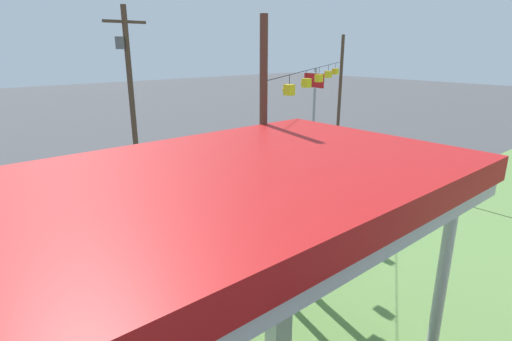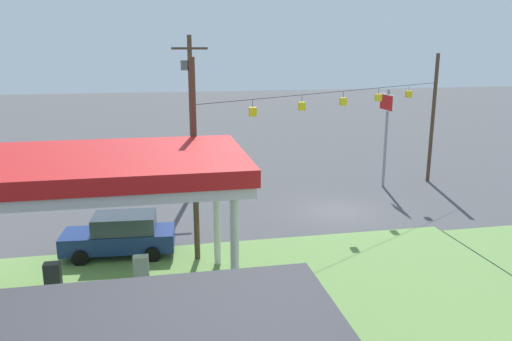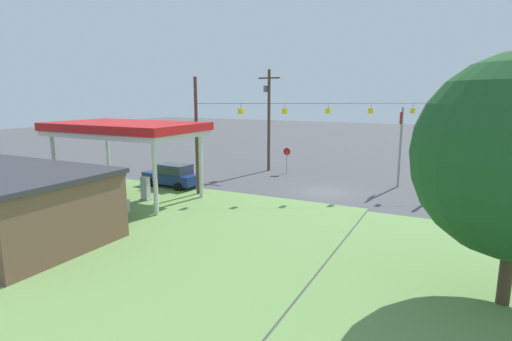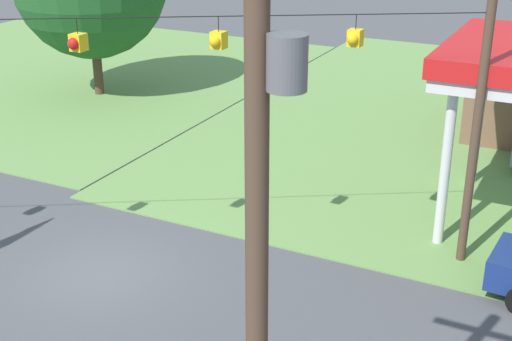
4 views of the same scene
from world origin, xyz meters
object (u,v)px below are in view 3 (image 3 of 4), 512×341
object	(u,v)px
car_at_pumps_rear	(89,201)
fuel_pump_near	(145,189)
fuel_pump_far	(114,185)
stop_sign_overhead	(401,132)
gas_station_canopy	(126,130)
car_at_pumps_front	(172,175)
stop_sign_roadside	(287,154)
utility_pole_main	(268,115)

from	to	relation	value
car_at_pumps_rear	fuel_pump_near	bearing A→B (deg)	86.42
fuel_pump_far	stop_sign_overhead	xyz separation A→B (m)	(-18.27, -12.50, 3.65)
fuel_pump_near	car_at_pumps_rear	xyz separation A→B (m)	(0.66, 4.26, 0.12)
gas_station_canopy	fuel_pump_near	world-z (taller)	gas_station_canopy
fuel_pump_near	car_at_pumps_front	world-z (taller)	car_at_pumps_front
fuel_pump_near	car_at_pumps_front	size ratio (longest dim) A/B	0.34
stop_sign_roadside	fuel_pump_near	bearing A→B (deg)	-110.43
fuel_pump_near	car_at_pumps_front	xyz separation A→B (m)	(1.00, -4.26, 0.16)
gas_station_canopy	stop_sign_roadside	xyz separation A→B (m)	(-6.60, -13.67, -3.12)
gas_station_canopy	utility_pole_main	bearing A→B (deg)	-107.17
gas_station_canopy	car_at_pumps_rear	size ratio (longest dim) A/B	2.04
gas_station_canopy	utility_pole_main	distance (m)	14.91
fuel_pump_far	car_at_pumps_front	distance (m)	4.72
car_at_pumps_front	stop_sign_roadside	xyz separation A→B (m)	(-6.09, -9.41, 0.86)
stop_sign_overhead	car_at_pumps_rear	bearing A→B (deg)	46.51
fuel_pump_far	utility_pole_main	xyz separation A→B (m)	(-5.91, -14.24, 4.63)
stop_sign_overhead	utility_pole_main	bearing A→B (deg)	-7.99
stop_sign_roadside	stop_sign_overhead	distance (m)	10.56
fuel_pump_far	stop_sign_roadside	size ratio (longest dim) A/B	0.67
fuel_pump_far	stop_sign_roadside	xyz separation A→B (m)	(-8.11, -13.67, 1.02)
fuel_pump_near	utility_pole_main	world-z (taller)	utility_pole_main
gas_station_canopy	utility_pole_main	world-z (taller)	utility_pole_main
fuel_pump_far	car_at_pumps_front	size ratio (longest dim) A/B	0.34
fuel_pump_far	car_at_pumps_rear	world-z (taller)	car_at_pumps_rear
stop_sign_overhead	utility_pole_main	world-z (taller)	utility_pole_main
fuel_pump_far	stop_sign_overhead	world-z (taller)	stop_sign_overhead
stop_sign_roadside	utility_pole_main	world-z (taller)	utility_pole_main
stop_sign_roadside	utility_pole_main	bearing A→B (deg)	165.56
fuel_pump_far	stop_sign_overhead	size ratio (longest dim) A/B	0.26
car_at_pumps_front	car_at_pumps_rear	bearing A→B (deg)	96.17
stop_sign_overhead	utility_pole_main	xyz separation A→B (m)	(12.36, -1.74, 0.98)
fuel_pump_near	utility_pole_main	xyz separation A→B (m)	(-2.89, -14.24, 4.63)
utility_pole_main	stop_sign_overhead	bearing A→B (deg)	172.01
stop_sign_overhead	utility_pole_main	size ratio (longest dim) A/B	0.66
gas_station_canopy	fuel_pump_near	bearing A→B (deg)	-179.94
car_at_pumps_front	stop_sign_overhead	world-z (taller)	stop_sign_overhead
stop_sign_roadside	utility_pole_main	xyz separation A→B (m)	(2.20, -0.57, 3.61)
fuel_pump_far	utility_pole_main	size ratio (longest dim) A/B	0.17
gas_station_canopy	car_at_pumps_rear	distance (m)	5.91
car_at_pumps_rear	car_at_pumps_front	bearing A→B (deg)	97.48
fuel_pump_near	car_at_pumps_front	distance (m)	4.38
utility_pole_main	car_at_pumps_rear	bearing A→B (deg)	79.14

